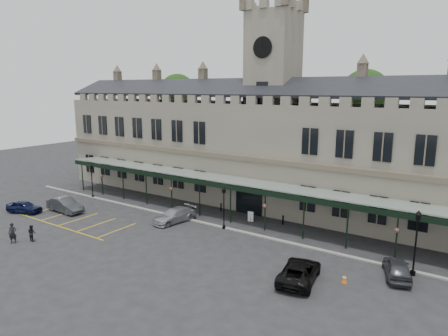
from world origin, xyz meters
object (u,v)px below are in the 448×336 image
Objects in this scene: car_right_a at (397,268)px; car_left_a at (24,207)px; sign_board at (251,217)px; person_b at (32,233)px; car_van at (299,271)px; car_taxi at (174,215)px; car_left_b at (65,205)px; person_a at (13,233)px; lamp_post_right at (416,237)px; traffic_cone at (344,279)px; station_building at (271,150)px; clock_tower at (273,93)px; lamp_post_mid at (224,204)px; lamp_post_left at (92,178)px.

car_left_a is at bearing -8.58° from car_right_a.
sign_board is 0.71× the size of person_b.
car_van reaches higher than car_right_a.
car_taxi is (16.00, 7.00, 0.03)m from car_left_a.
person_a is (4.30, -8.28, 0.14)m from car_left_b.
lamp_post_right is 8.13× the size of traffic_cone.
station_building reaches higher than lamp_post_right.
clock_tower is 4.76× the size of car_van.
car_left_a is 9.55m from person_a.
car_right_a is at bearing -162.66° from person_b.
lamp_post_mid reaches higher than traffic_cone.
car_taxi is at bearing 14.72° from person_a.
clock_tower reaches higher than station_building.
person_a is at bearing -64.38° from lamp_post_left.
clock_tower is 30.25m from person_a.
car_left_b is (-19.01, -8.80, 0.28)m from sign_board.
car_right_a is 2.76× the size of person_b.
sign_board is (21.37, 3.19, -2.07)m from lamp_post_left.
lamp_post_mid is 4.09m from sign_board.
lamp_post_right reaches higher than lamp_post_left.
traffic_cone is 35.05m from car_left_a.
car_left_a is (-34.85, -3.77, 0.37)m from traffic_cone.
sign_board is (1.08, 3.38, -2.04)m from lamp_post_mid.
car_van is at bearing -167.88° from person_b.
lamp_post_left reaches higher than sign_board.
clock_tower reaches higher than sign_board.
lamp_post_mid is (0.42, -10.64, -10.54)m from clock_tower.
sign_board is at bearing 45.74° from car_taxi.
traffic_cone is 3.24m from car_van.
car_left_b reaches higher than car_left_a.
lamp_post_right is 1.27× the size of car_left_a.
person_b reaches higher than car_left_a.
car_right_a is at bearing -19.80° from person_a.
lamp_post_right reaches higher than person_b.
traffic_cone is at bearing -102.37° from car_left_a.
car_taxi is (-5.00, -11.84, -12.40)m from clock_tower.
car_left_a reaches higher than traffic_cone.
clock_tower is 5.66× the size of lamp_post_left.
lamp_post_left is at bearing -21.26° from car_van.
clock_tower is at bearing 19.51° from person_a.
car_left_b is (-35.21, -5.04, -2.19)m from lamp_post_right.
person_a is at bearing -118.55° from station_building.
traffic_cone is at bearing -23.10° from person_a.
clock_tower reaches higher than car_left_a.
car_van is at bearing -89.52° from car_left_b.
clock_tower is at bearing 148.09° from lamp_post_right.
car_taxi is (-18.85, 3.23, 0.41)m from traffic_cone.
car_van reaches higher than car_left_a.
lamp_post_right is (37.57, -0.57, 0.41)m from lamp_post_left.
lamp_post_left reaches higher than person_b.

